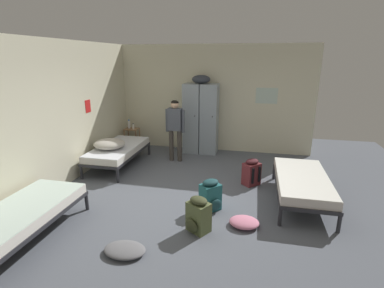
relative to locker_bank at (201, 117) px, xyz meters
The scene contains 16 objects.
ground_plane 2.89m from the locker_bank, 83.89° to the right, with size 9.57×9.57×0.00m, color #565B66.
room_backdrop 1.75m from the locker_bank, 129.98° to the right, with size 5.24×6.04×2.84m.
locker_bank is the anchor object (origin of this frame).
shelf_unit 2.07m from the locker_bank, behind, with size 0.38×0.30×0.57m.
bed_left_rear 2.33m from the locker_bank, 139.81° to the right, with size 0.90×1.90×0.49m.
bed_left_front 4.80m from the locker_bank, 111.17° to the right, with size 0.90×1.90×0.49m.
bed_right 3.38m from the locker_bank, 46.26° to the right, with size 0.90×1.90×0.49m.
bedding_heap 2.49m from the locker_bank, 137.53° to the right, with size 0.72×0.67×0.22m.
person_traveler 0.96m from the locker_bank, 120.01° to the right, with size 0.48×0.21×1.52m.
water_bottle 2.07m from the locker_bank, behind, with size 0.06×0.06×0.25m.
lotion_bottle 1.93m from the locker_bank, behind, with size 0.05×0.05×0.17m.
backpack_maroon 2.45m from the locker_bank, 53.16° to the right, with size 0.42×0.42×0.55m.
backpack_olive 3.86m from the locker_bank, 79.77° to the right, with size 0.40×0.41×0.55m.
backpack_teal 3.24m from the locker_bank, 76.12° to the right, with size 0.42×0.42×0.55m.
clothes_pile_grey 4.55m from the locker_bank, 92.28° to the right, with size 0.57×0.40×0.10m.
clothes_pile_pink 3.81m from the locker_bank, 68.72° to the right, with size 0.46×0.39×0.12m.
Camera 1 is at (1.11, -4.74, 2.51)m, focal length 27.00 mm.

